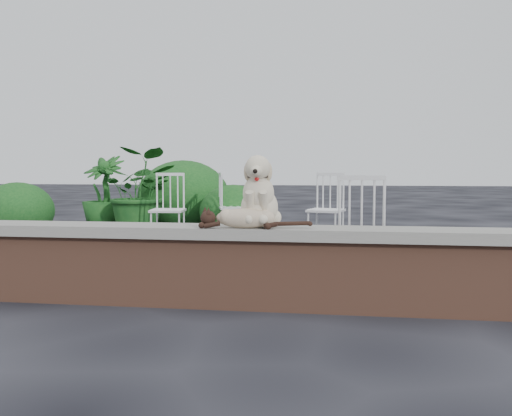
# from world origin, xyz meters

# --- Properties ---
(ground) EXTENTS (60.00, 60.00, 0.00)m
(ground) POSITION_xyz_m (0.00, 0.00, 0.00)
(ground) COLOR black
(ground) RESTS_ON ground
(brick_wall) EXTENTS (6.00, 0.30, 0.50)m
(brick_wall) POSITION_xyz_m (0.00, 0.00, 0.25)
(brick_wall) COLOR brown
(brick_wall) RESTS_ON ground
(capstone) EXTENTS (6.20, 0.40, 0.08)m
(capstone) POSITION_xyz_m (0.00, 0.00, 0.54)
(capstone) COLOR slate
(capstone) RESTS_ON brick_wall
(dog) EXTENTS (0.35, 0.46, 0.52)m
(dog) POSITION_xyz_m (0.07, 0.04, 0.84)
(dog) COLOR beige
(dog) RESTS_ON capstone
(cat) EXTENTS (0.93, 0.25, 0.16)m
(cat) POSITION_xyz_m (-0.01, -0.11, 0.66)
(cat) COLOR tan
(cat) RESTS_ON capstone
(chair_e) EXTENTS (0.70, 0.70, 0.94)m
(chair_e) POSITION_xyz_m (-0.83, 3.74, 0.47)
(chair_e) COLOR white
(chair_e) RESTS_ON ground
(chair_b) EXTENTS (0.62, 0.62, 0.94)m
(chair_b) POSITION_xyz_m (-1.59, 3.09, 0.47)
(chair_b) COLOR white
(chair_b) RESTS_ON ground
(chair_d) EXTENTS (0.69, 0.69, 0.94)m
(chair_d) POSITION_xyz_m (0.45, 3.40, 0.47)
(chair_d) COLOR white
(chair_d) RESTS_ON ground
(chair_c) EXTENTS (0.64, 0.64, 0.94)m
(chair_c) POSITION_xyz_m (0.85, 0.90, 0.47)
(chair_c) COLOR white
(chair_c) RESTS_ON ground
(potted_plant_a) EXTENTS (1.19, 1.03, 1.30)m
(potted_plant_a) POSITION_xyz_m (-2.30, 4.02, 0.65)
(potted_plant_a) COLOR #144619
(potted_plant_a) RESTS_ON ground
(potted_plant_b) EXTENTS (0.85, 0.85, 1.20)m
(potted_plant_b) POSITION_xyz_m (-3.04, 4.40, 0.60)
(potted_plant_b) COLOR #144619
(potted_plant_b) RESTS_ON ground
(shrubbery) EXTENTS (4.17, 2.49, 1.20)m
(shrubbery) POSITION_xyz_m (-2.19, 4.56, 0.47)
(shrubbery) COLOR #144619
(shrubbery) RESTS_ON ground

